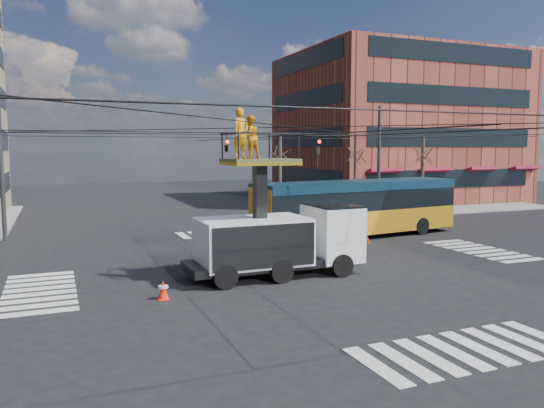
{
  "coord_description": "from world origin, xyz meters",
  "views": [
    {
      "loc": [
        -9.34,
        -20.01,
        5.03
      ],
      "look_at": [
        -0.43,
        1.72,
        2.56
      ],
      "focal_mm": 35.0,
      "sensor_mm": 36.0,
      "label": 1
    }
  ],
  "objects_px": {
    "utility_truck": "(279,224)",
    "flagger": "(360,238)",
    "city_bus": "(358,207)",
    "traffic_cone": "(163,290)",
    "worker_ground": "(225,263)"
  },
  "relations": [
    {
      "from": "utility_truck",
      "to": "flagger",
      "type": "bearing_deg",
      "value": 23.89
    },
    {
      "from": "city_bus",
      "to": "traffic_cone",
      "type": "relative_size",
      "value": 19.34
    },
    {
      "from": "traffic_cone",
      "to": "flagger",
      "type": "xyz_separation_m",
      "value": [
        10.11,
        4.03,
        0.46
      ]
    },
    {
      "from": "city_bus",
      "to": "utility_truck",
      "type": "bearing_deg",
      "value": -146.15
    },
    {
      "from": "city_bus",
      "to": "worker_ground",
      "type": "height_order",
      "value": "city_bus"
    },
    {
      "from": "utility_truck",
      "to": "worker_ground",
      "type": "height_order",
      "value": "utility_truck"
    },
    {
      "from": "utility_truck",
      "to": "worker_ground",
      "type": "xyz_separation_m",
      "value": [
        -2.42,
        -0.62,
        -1.24
      ]
    },
    {
      "from": "worker_ground",
      "to": "flagger",
      "type": "xyz_separation_m",
      "value": [
        7.64,
        3.01,
        -0.04
      ]
    },
    {
      "from": "utility_truck",
      "to": "traffic_cone",
      "type": "distance_m",
      "value": 5.44
    },
    {
      "from": "city_bus",
      "to": "flagger",
      "type": "bearing_deg",
      "value": -127.38
    },
    {
      "from": "utility_truck",
      "to": "worker_ground",
      "type": "bearing_deg",
      "value": -166.25
    },
    {
      "from": "traffic_cone",
      "to": "flagger",
      "type": "relative_size",
      "value": 0.42
    },
    {
      "from": "city_bus",
      "to": "flagger",
      "type": "xyz_separation_m",
      "value": [
        -2.55,
        -4.41,
        -0.93
      ]
    },
    {
      "from": "utility_truck",
      "to": "traffic_cone",
      "type": "relative_size",
      "value": 10.52
    },
    {
      "from": "worker_ground",
      "to": "city_bus",
      "type": "bearing_deg",
      "value": -38.52
    }
  ]
}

